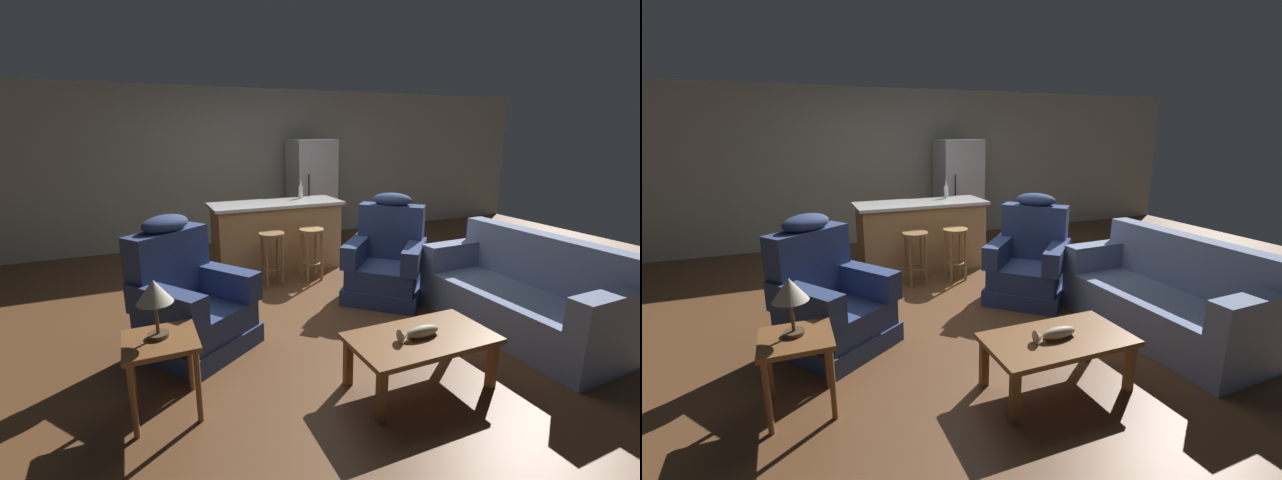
% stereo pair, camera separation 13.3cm
% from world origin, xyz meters
% --- Properties ---
extents(ground_plane, '(12.00, 12.00, 0.00)m').
position_xyz_m(ground_plane, '(0.00, 0.00, 0.00)').
color(ground_plane, brown).
extents(back_wall, '(12.00, 0.05, 2.60)m').
position_xyz_m(back_wall, '(0.00, 3.12, 1.30)').
color(back_wall, '#B2B2A3').
rests_on(back_wall, ground_plane).
extents(coffee_table, '(1.10, 0.60, 0.42)m').
position_xyz_m(coffee_table, '(0.06, -1.87, 0.36)').
color(coffee_table, brown).
rests_on(coffee_table, ground_plane).
extents(fish_figurine, '(0.34, 0.10, 0.10)m').
position_xyz_m(fish_figurine, '(0.02, -1.89, 0.46)').
color(fish_figurine, '#4C3823').
rests_on(fish_figurine, coffee_table).
extents(couch, '(0.89, 1.92, 0.94)m').
position_xyz_m(couch, '(1.55, -1.49, 0.34)').
color(couch, '#707FA3').
rests_on(couch, ground_plane).
extents(recliner_near_lamp, '(1.17, 1.17, 1.20)m').
position_xyz_m(recliner_near_lamp, '(-1.45, -0.52, 0.42)').
color(recliner_near_lamp, navy).
rests_on(recliner_near_lamp, ground_plane).
extents(recliner_near_island, '(1.19, 1.19, 1.20)m').
position_xyz_m(recliner_near_island, '(0.84, -0.17, 0.42)').
color(recliner_near_island, navy).
rests_on(recliner_near_island, ground_plane).
extents(end_table, '(0.48, 0.48, 0.56)m').
position_xyz_m(end_table, '(-1.74, -1.41, 0.46)').
color(end_table, brown).
rests_on(end_table, ground_plane).
extents(table_lamp, '(0.24, 0.24, 0.41)m').
position_xyz_m(table_lamp, '(-1.75, -1.38, 0.87)').
color(table_lamp, '#4C3823').
rests_on(table_lamp, end_table).
extents(kitchen_island, '(1.80, 0.70, 0.95)m').
position_xyz_m(kitchen_island, '(0.00, 1.35, 0.48)').
color(kitchen_island, '#AD7F4C').
rests_on(kitchen_island, ground_plane).
extents(bar_stool_left, '(0.32, 0.32, 0.68)m').
position_xyz_m(bar_stool_left, '(-0.27, 0.72, 0.47)').
color(bar_stool_left, olive).
rests_on(bar_stool_left, ground_plane).
extents(bar_stool_right, '(0.32, 0.32, 0.68)m').
position_xyz_m(bar_stool_right, '(0.27, 0.72, 0.47)').
color(bar_stool_right, '#A87A47').
rests_on(bar_stool_right, ground_plane).
extents(refrigerator, '(0.70, 0.69, 1.76)m').
position_xyz_m(refrigerator, '(1.04, 2.55, 0.88)').
color(refrigerator, '#B7B7BC').
rests_on(refrigerator, ground_plane).
extents(bottle_tall_green, '(0.06, 0.06, 0.25)m').
position_xyz_m(bottle_tall_green, '(0.45, 1.56, 1.04)').
color(bottle_tall_green, silver).
rests_on(bottle_tall_green, kitchen_island).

